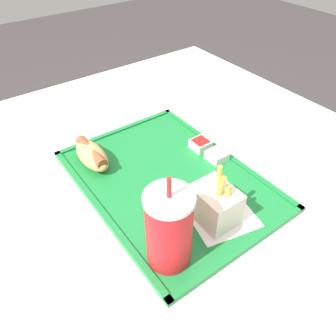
{
  "coord_description": "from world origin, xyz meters",
  "views": [
    {
      "loc": [
        -0.45,
        0.33,
        1.25
      ],
      "look_at": [
        -0.03,
        0.02,
        0.81
      ],
      "focal_mm": 35.0,
      "sensor_mm": 36.0,
      "label": 1
    }
  ],
  "objects_px": {
    "sauce_cup_mayo": "(217,155)",
    "fries_carton": "(215,205)",
    "hot_dog_far": "(92,155)",
    "sauce_cup_ketchup": "(200,144)",
    "soda_cup": "(169,229)"
  },
  "relations": [
    {
      "from": "soda_cup",
      "to": "sauce_cup_mayo",
      "type": "distance_m",
      "value": 0.29
    },
    {
      "from": "soda_cup",
      "to": "sauce_cup_ketchup",
      "type": "xyz_separation_m",
      "value": [
        0.2,
        -0.24,
        -0.06
      ]
    },
    {
      "from": "sauce_cup_mayo",
      "to": "soda_cup",
      "type": "bearing_deg",
      "value": 120.98
    },
    {
      "from": "soda_cup",
      "to": "sauce_cup_ketchup",
      "type": "relative_size",
      "value": 4.32
    },
    {
      "from": "sauce_cup_mayo",
      "to": "fries_carton",
      "type": "bearing_deg",
      "value": 135.5
    },
    {
      "from": "fries_carton",
      "to": "sauce_cup_ketchup",
      "type": "height_order",
      "value": "fries_carton"
    },
    {
      "from": "soda_cup",
      "to": "hot_dog_far",
      "type": "height_order",
      "value": "soda_cup"
    },
    {
      "from": "fries_carton",
      "to": "sauce_cup_mayo",
      "type": "xyz_separation_m",
      "value": [
        0.13,
        -0.12,
        -0.03
      ]
    },
    {
      "from": "soda_cup",
      "to": "fries_carton",
      "type": "height_order",
      "value": "soda_cup"
    },
    {
      "from": "sauce_cup_mayo",
      "to": "sauce_cup_ketchup",
      "type": "relative_size",
      "value": 1.0
    },
    {
      "from": "sauce_cup_ketchup",
      "to": "sauce_cup_mayo",
      "type": "bearing_deg",
      "value": -176.91
    },
    {
      "from": "soda_cup",
      "to": "hot_dog_far",
      "type": "bearing_deg",
      "value": -1.41
    },
    {
      "from": "sauce_cup_mayo",
      "to": "sauce_cup_ketchup",
      "type": "bearing_deg",
      "value": 3.09
    },
    {
      "from": "hot_dog_far",
      "to": "sauce_cup_mayo",
      "type": "bearing_deg",
      "value": -123.31
    },
    {
      "from": "hot_dog_far",
      "to": "fries_carton",
      "type": "xyz_separation_m",
      "value": [
        -0.28,
        -0.11,
        0.01
      ]
    }
  ]
}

